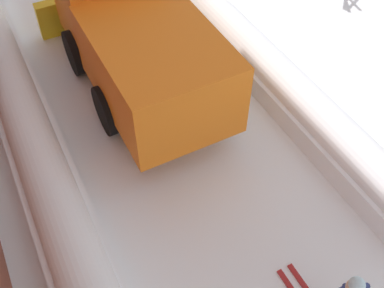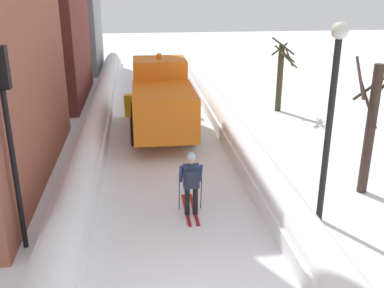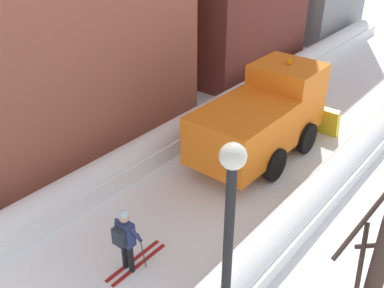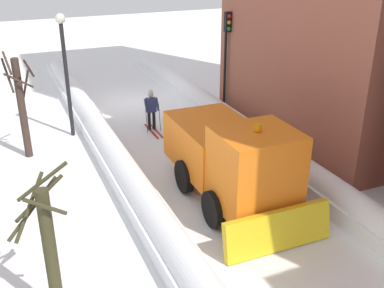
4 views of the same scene
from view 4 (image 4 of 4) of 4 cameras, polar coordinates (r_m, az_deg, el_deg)
ground_plane at (r=15.51m, az=3.64°, el=-5.86°), size 80.00×80.00×0.00m
snowbank_left at (r=16.61m, az=12.22°, el=-2.62°), size 1.10×36.00×0.99m
snowbank_right at (r=14.42m, az=-6.22°, el=-6.63°), size 1.10×36.00×0.94m
plow_truck at (r=14.37m, az=4.92°, el=-1.79°), size 3.20×5.98×3.12m
skier at (r=20.20m, az=-5.06°, el=4.47°), size 0.62×1.80×1.81m
traffic_light_pole at (r=21.98m, az=4.28°, el=12.25°), size 0.28×0.42×4.69m
street_lamp at (r=19.53m, az=-15.36°, el=9.86°), size 0.40×0.40×5.08m
bare_tree_near at (r=18.26m, az=-20.20°, el=4.51°), size 1.10×1.32×4.06m
bare_tree_mid at (r=10.35m, az=-17.17°, el=-12.17°), size 1.40×1.11×3.59m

